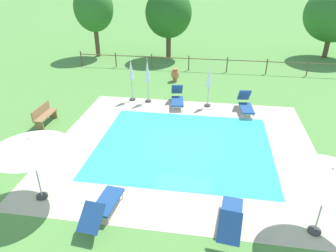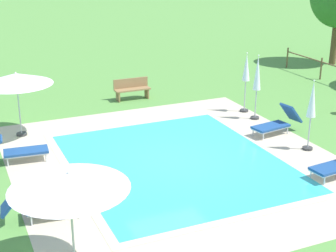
{
  "view_description": "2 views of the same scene",
  "coord_description": "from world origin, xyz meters",
  "px_view_note": "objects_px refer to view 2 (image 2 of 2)",
  "views": [
    {
      "loc": [
        1.04,
        -10.92,
        6.61
      ],
      "look_at": [
        -0.73,
        0.5,
        0.6
      ],
      "focal_mm": 32.99,
      "sensor_mm": 36.0,
      "label": 1
    },
    {
      "loc": [
        12.83,
        -5.88,
        6.23
      ],
      "look_at": [
        -1.06,
        0.21,
        0.76
      ],
      "focal_mm": 54.81,
      "sensor_mm": 36.0,
      "label": 2
    }
  ],
  "objects_px": {
    "patio_umbrella_open_foreground": "(69,181)",
    "sun_lounger_north_mid": "(42,204)",
    "patio_umbrella_closed_row_west": "(312,104)",
    "wooden_bench_lawn_side": "(132,88)",
    "patio_umbrella_closed_row_centre": "(246,72)",
    "sun_lounger_north_far": "(16,150)",
    "patio_umbrella_closed_row_mid_west": "(257,77)",
    "patio_umbrella_open_by_bench": "(16,79)",
    "sun_lounger_north_near_steps": "(277,123)"
  },
  "relations": [
    {
      "from": "patio_umbrella_open_foreground",
      "to": "patio_umbrella_closed_row_mid_west",
      "type": "height_order",
      "value": "patio_umbrella_closed_row_mid_west"
    },
    {
      "from": "patio_umbrella_open_foreground",
      "to": "patio_umbrella_open_by_bench",
      "type": "relative_size",
      "value": 0.97
    },
    {
      "from": "patio_umbrella_open_foreground",
      "to": "sun_lounger_north_near_steps",
      "type": "bearing_deg",
      "value": 120.76
    },
    {
      "from": "patio_umbrella_closed_row_centre",
      "to": "patio_umbrella_closed_row_west",
      "type": "bearing_deg",
      "value": -2.87
    },
    {
      "from": "sun_lounger_north_mid",
      "to": "patio_umbrella_closed_row_centre",
      "type": "distance_m",
      "value": 10.19
    },
    {
      "from": "sun_lounger_north_far",
      "to": "patio_umbrella_open_by_bench",
      "type": "bearing_deg",
      "value": 167.81
    },
    {
      "from": "patio_umbrella_closed_row_mid_west",
      "to": "patio_umbrella_closed_row_centre",
      "type": "xyz_separation_m",
      "value": [
        -0.91,
        0.1,
        -0.01
      ]
    },
    {
      "from": "wooden_bench_lawn_side",
      "to": "patio_umbrella_closed_row_centre",
      "type": "bearing_deg",
      "value": 45.89
    },
    {
      "from": "sun_lounger_north_near_steps",
      "to": "patio_umbrella_closed_row_centre",
      "type": "relative_size",
      "value": 0.84
    },
    {
      "from": "patio_umbrella_open_foreground",
      "to": "sun_lounger_north_mid",
      "type": "bearing_deg",
      "value": -175.21
    },
    {
      "from": "patio_umbrella_closed_row_centre",
      "to": "wooden_bench_lawn_side",
      "type": "height_order",
      "value": "patio_umbrella_closed_row_centre"
    },
    {
      "from": "sun_lounger_north_mid",
      "to": "patio_umbrella_closed_row_west",
      "type": "distance_m",
      "value": 8.65
    },
    {
      "from": "sun_lounger_north_far",
      "to": "patio_umbrella_open_by_bench",
      "type": "height_order",
      "value": "patio_umbrella_open_by_bench"
    },
    {
      "from": "sun_lounger_north_near_steps",
      "to": "patio_umbrella_closed_row_mid_west",
      "type": "relative_size",
      "value": 0.8
    },
    {
      "from": "patio_umbrella_open_by_bench",
      "to": "sun_lounger_north_mid",
      "type": "bearing_deg",
      "value": -3.84
    },
    {
      "from": "patio_umbrella_open_by_bench",
      "to": "wooden_bench_lawn_side",
      "type": "xyz_separation_m",
      "value": [
        -2.51,
        4.91,
        -1.51
      ]
    },
    {
      "from": "sun_lounger_north_near_steps",
      "to": "patio_umbrella_open_foreground",
      "type": "height_order",
      "value": "patio_umbrella_open_foreground"
    },
    {
      "from": "sun_lounger_north_mid",
      "to": "sun_lounger_north_far",
      "type": "bearing_deg",
      "value": -178.67
    },
    {
      "from": "sun_lounger_north_near_steps",
      "to": "patio_umbrella_closed_row_mid_west",
      "type": "bearing_deg",
      "value": 173.44
    },
    {
      "from": "patio_umbrella_open_foreground",
      "to": "patio_umbrella_closed_row_west",
      "type": "xyz_separation_m",
      "value": [
        -3.3,
        8.33,
        -0.46
      ]
    },
    {
      "from": "sun_lounger_north_far",
      "to": "patio_umbrella_closed_row_mid_west",
      "type": "distance_m",
      "value": 8.82
    },
    {
      "from": "patio_umbrella_open_foreground",
      "to": "wooden_bench_lawn_side",
      "type": "bearing_deg",
      "value": 154.61
    },
    {
      "from": "patio_umbrella_closed_row_mid_west",
      "to": "patio_umbrella_open_foreground",
      "type": "bearing_deg",
      "value": -52.26
    },
    {
      "from": "patio_umbrella_open_by_bench",
      "to": "sun_lounger_north_far",
      "type": "bearing_deg",
      "value": -12.19
    },
    {
      "from": "sun_lounger_north_near_steps",
      "to": "patio_umbrella_open_foreground",
      "type": "xyz_separation_m",
      "value": [
        4.91,
        -8.25,
        1.59
      ]
    },
    {
      "from": "sun_lounger_north_mid",
      "to": "patio_umbrella_open_foreground",
      "type": "distance_m",
      "value": 2.83
    },
    {
      "from": "patio_umbrella_closed_row_centre",
      "to": "sun_lounger_north_far",
      "type": "bearing_deg",
      "value": -80.79
    },
    {
      "from": "patio_umbrella_closed_row_west",
      "to": "wooden_bench_lawn_side",
      "type": "bearing_deg",
      "value": -156.67
    },
    {
      "from": "sun_lounger_north_near_steps",
      "to": "patio_umbrella_closed_row_west",
      "type": "relative_size",
      "value": 0.85
    },
    {
      "from": "wooden_bench_lawn_side",
      "to": "patio_umbrella_closed_row_west",
      "type": "bearing_deg",
      "value": 23.33
    },
    {
      "from": "sun_lounger_north_mid",
      "to": "patio_umbrella_closed_row_mid_west",
      "type": "xyz_separation_m",
      "value": [
        -4.2,
        8.63,
        1.21
      ]
    },
    {
      "from": "patio_umbrella_closed_row_west",
      "to": "wooden_bench_lawn_side",
      "type": "distance_m",
      "value": 8.2
    },
    {
      "from": "patio_umbrella_open_by_bench",
      "to": "patio_umbrella_closed_row_mid_west",
      "type": "height_order",
      "value": "patio_umbrella_closed_row_mid_west"
    },
    {
      "from": "wooden_bench_lawn_side",
      "to": "sun_lounger_north_far",
      "type": "bearing_deg",
      "value": -48.61
    },
    {
      "from": "sun_lounger_north_near_steps",
      "to": "patio_umbrella_open_foreground",
      "type": "relative_size",
      "value": 0.84
    },
    {
      "from": "patio_umbrella_open_foreground",
      "to": "patio_umbrella_closed_row_west",
      "type": "distance_m",
      "value": 8.97
    },
    {
      "from": "sun_lounger_north_mid",
      "to": "patio_umbrella_open_foreground",
      "type": "relative_size",
      "value": 0.83
    },
    {
      "from": "patio_umbrella_closed_row_west",
      "to": "patio_umbrella_closed_row_mid_west",
      "type": "relative_size",
      "value": 0.94
    },
    {
      "from": "patio_umbrella_open_foreground",
      "to": "patio_umbrella_open_by_bench",
      "type": "xyz_separation_m",
      "value": [
        -8.26,
        0.2,
        -0.01
      ]
    },
    {
      "from": "sun_lounger_north_mid",
      "to": "patio_umbrella_open_foreground",
      "type": "height_order",
      "value": "patio_umbrella_open_foreground"
    },
    {
      "from": "sun_lounger_north_mid",
      "to": "patio_umbrella_closed_row_centre",
      "type": "bearing_deg",
      "value": 120.35
    },
    {
      "from": "sun_lounger_north_near_steps",
      "to": "patio_umbrella_open_by_bench",
      "type": "height_order",
      "value": "patio_umbrella_open_by_bench"
    },
    {
      "from": "sun_lounger_north_far",
      "to": "sun_lounger_north_mid",
      "type": "bearing_deg",
      "value": 1.33
    },
    {
      "from": "sun_lounger_north_mid",
      "to": "sun_lounger_north_far",
      "type": "distance_m",
      "value": 3.68
    },
    {
      "from": "patio_umbrella_open_foreground",
      "to": "patio_umbrella_closed_row_centre",
      "type": "distance_m",
      "value": 11.33
    },
    {
      "from": "sun_lounger_north_far",
      "to": "patio_umbrella_closed_row_mid_west",
      "type": "xyz_separation_m",
      "value": [
        -0.52,
        8.72,
        1.23
      ]
    },
    {
      "from": "sun_lounger_north_far",
      "to": "patio_umbrella_closed_row_west",
      "type": "height_order",
      "value": "patio_umbrella_closed_row_west"
    },
    {
      "from": "sun_lounger_north_mid",
      "to": "patio_umbrella_closed_row_centre",
      "type": "relative_size",
      "value": 0.83
    },
    {
      "from": "patio_umbrella_open_foreground",
      "to": "wooden_bench_lawn_side",
      "type": "xyz_separation_m",
      "value": [
        -10.77,
        5.11,
        -1.52
      ]
    },
    {
      "from": "patio_umbrella_open_by_bench",
      "to": "patio_umbrella_closed_row_centre",
      "type": "height_order",
      "value": "patio_umbrella_closed_row_centre"
    }
  ]
}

